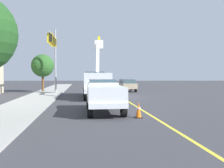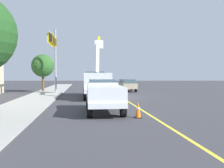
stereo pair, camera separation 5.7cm
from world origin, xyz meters
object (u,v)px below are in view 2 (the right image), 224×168
traffic_cone_trailing (112,91)px  traffic_cone_leading (138,110)px  traffic_cone_mid_rear (116,94)px  traffic_cone_mid_front (122,101)px  utility_bucket_truck (96,82)px  service_pickup_truck (104,95)px  passing_minivan (127,84)px  traffic_signal_mast (54,48)px

traffic_cone_trailing → traffic_cone_leading: bearing=-175.5°
traffic_cone_mid_rear → traffic_cone_mid_front: bearing=-176.2°
utility_bucket_truck → traffic_cone_trailing: bearing=-21.3°
traffic_cone_leading → traffic_cone_mid_front: size_ratio=1.25×
service_pickup_truck → traffic_cone_leading: bearing=-135.6°
utility_bucket_truck → service_pickup_truck: bearing=-174.1°
service_pickup_truck → traffic_cone_trailing: bearing=-2.8°
passing_minivan → traffic_cone_leading: passing_minivan is taller
service_pickup_truck → passing_minivan: 18.81m
service_pickup_truck → traffic_cone_trailing: size_ratio=8.38×
service_pickup_truck → utility_bucket_truck: bearing=5.9°
traffic_cone_mid_rear → traffic_signal_mast: size_ratio=0.11×
traffic_cone_mid_front → traffic_cone_trailing: bearing=3.6°
passing_minivan → traffic_signal_mast: size_ratio=0.63×
traffic_cone_mid_front → traffic_signal_mast: bearing=37.7°
traffic_signal_mast → utility_bucket_truck: bearing=-121.6°
traffic_cone_mid_front → traffic_cone_leading: bearing=-173.7°
service_pickup_truck → traffic_signal_mast: bearing=25.1°
passing_minivan → traffic_cone_mid_rear: passing_minivan is taller
service_pickup_truck → traffic_cone_mid_front: service_pickup_truck is taller
passing_minivan → traffic_cone_leading: bearing=177.4°
traffic_cone_mid_front → traffic_signal_mast: 13.07m
service_pickup_truck → traffic_cone_mid_rear: service_pickup_truck is taller
passing_minivan → traffic_signal_mast: bearing=122.9°
traffic_cone_trailing → utility_bucket_truck: bearing=158.7°
service_pickup_truck → traffic_cone_mid_front: size_ratio=8.28×
passing_minivan → traffic_cone_trailing: passing_minivan is taller
traffic_signal_mast → traffic_cone_trailing: bearing=-79.4°
service_pickup_truck → traffic_cone_mid_rear: bearing=-6.3°
utility_bucket_truck → traffic_signal_mast: traffic_signal_mast is taller
utility_bucket_truck → traffic_cone_leading: (-11.73, -2.95, -1.17)m
traffic_cone_trailing → traffic_signal_mast: traffic_signal_mast is taller
traffic_cone_mid_rear → traffic_cone_trailing: (5.10, 0.30, -0.08)m
traffic_cone_leading → service_pickup_truck: bearing=44.4°
service_pickup_truck → traffic_cone_mid_front: (3.27, -1.36, -0.78)m
service_pickup_truck → traffic_cone_mid_front: 3.63m
service_pickup_truck → traffic_cone_trailing: service_pickup_truck is taller
passing_minivan → traffic_signal_mast: (-5.76, 8.89, 4.38)m
traffic_cone_mid_front → traffic_cone_mid_rear: size_ratio=0.82×
utility_bucket_truck → traffic_signal_mast: 6.98m
utility_bucket_truck → traffic_cone_mid_rear: utility_bucket_truck is taller
utility_bucket_truck → traffic_cone_mid_front: size_ratio=12.04×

